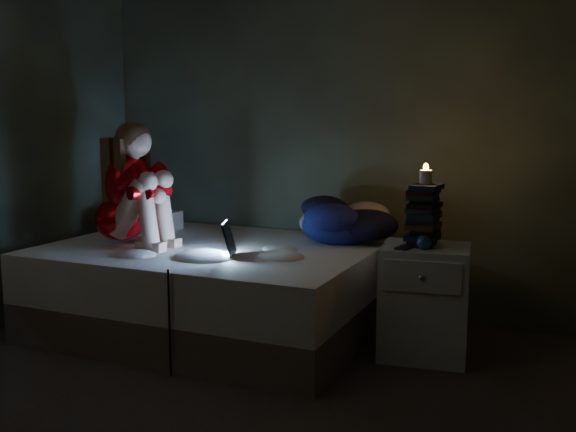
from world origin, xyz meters
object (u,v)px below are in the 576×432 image
Objects in this scene: woman at (120,183)px; phone at (403,247)px; laptop at (207,238)px; nightstand at (424,301)px; bed at (213,288)px; candle at (426,177)px.

woman is 5.71× the size of phone.
laptop is at bearing -148.48° from phone.
woman reaches higher than nightstand.
woman reaches higher than bed.
bed is at bearing 175.61° from nightstand.
nightstand is 0.72m from candle.
woman is 1.93m from candle.
phone is (1.11, 0.28, -0.01)m from laptop.
laptop is (0.15, -0.31, 0.39)m from bed.
bed is 1.31m from phone.
laptop is 3.91× the size of candle.
woman is (-0.56, -0.20, 0.68)m from bed.
phone is (-0.11, -0.11, 0.33)m from nightstand.
candle is 0.42m from phone.
laptop is at bearing -161.77° from candle.
woman is 9.99× the size of candle.
bed is 6.51× the size of laptop.
laptop is 0.48× the size of nightstand.
woman is 2.04m from nightstand.
woman reaches higher than candle.
nightstand is (1.37, 0.08, 0.05)m from bed.
candle is 0.57× the size of phone.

